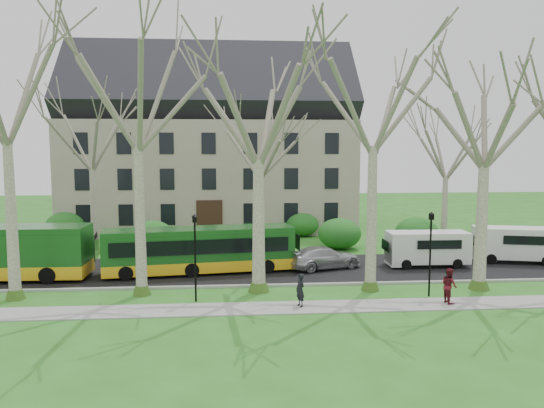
{
  "coord_description": "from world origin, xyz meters",
  "views": [
    {
      "loc": [
        -4.26,
        -27.07,
        7.7
      ],
      "look_at": [
        -1.85,
        3.0,
        4.45
      ],
      "focal_mm": 35.0,
      "sensor_mm": 36.0,
      "label": 1
    }
  ],
  "objects_px": {
    "pedestrian_b": "(449,285)",
    "van_a": "(427,249)",
    "van_b": "(515,245)",
    "pedestrian_a": "(300,290)",
    "bus_follow": "(200,250)",
    "sedan": "(324,257)"
  },
  "relations": [
    {
      "from": "sedan",
      "to": "van_b",
      "type": "xyz_separation_m",
      "value": [
        13.03,
        0.79,
        0.46
      ]
    },
    {
      "from": "bus_follow",
      "to": "sedan",
      "type": "xyz_separation_m",
      "value": [
        7.74,
        0.51,
        -0.73
      ]
    },
    {
      "from": "sedan",
      "to": "pedestrian_a",
      "type": "distance_m",
      "value": 8.25
    },
    {
      "from": "van_b",
      "to": "pedestrian_a",
      "type": "bearing_deg",
      "value": -136.93
    },
    {
      "from": "sedan",
      "to": "van_b",
      "type": "height_order",
      "value": "van_b"
    },
    {
      "from": "bus_follow",
      "to": "pedestrian_a",
      "type": "xyz_separation_m",
      "value": [
        5.19,
        -7.34,
        -0.63
      ]
    },
    {
      "from": "pedestrian_b",
      "to": "pedestrian_a",
      "type": "bearing_deg",
      "value": 83.6
    },
    {
      "from": "pedestrian_a",
      "to": "van_b",
      "type": "bearing_deg",
      "value": 94.5
    },
    {
      "from": "bus_follow",
      "to": "pedestrian_b",
      "type": "xyz_separation_m",
      "value": [
        12.57,
        -7.36,
        -0.55
      ]
    },
    {
      "from": "sedan",
      "to": "van_b",
      "type": "relative_size",
      "value": 0.9
    },
    {
      "from": "pedestrian_a",
      "to": "pedestrian_b",
      "type": "bearing_deg",
      "value": 65.35
    },
    {
      "from": "bus_follow",
      "to": "van_a",
      "type": "bearing_deg",
      "value": -5.61
    },
    {
      "from": "bus_follow",
      "to": "pedestrian_a",
      "type": "bearing_deg",
      "value": -62.6
    },
    {
      "from": "van_b",
      "to": "pedestrian_a",
      "type": "xyz_separation_m",
      "value": [
        -15.59,
        -8.64,
        -0.36
      ]
    },
    {
      "from": "van_a",
      "to": "pedestrian_a",
      "type": "xyz_separation_m",
      "value": [
        -9.28,
        -7.91,
        -0.32
      ]
    },
    {
      "from": "bus_follow",
      "to": "van_b",
      "type": "relative_size",
      "value": 2.14
    },
    {
      "from": "pedestrian_a",
      "to": "pedestrian_b",
      "type": "height_order",
      "value": "pedestrian_b"
    },
    {
      "from": "bus_follow",
      "to": "sedan",
      "type": "bearing_deg",
      "value": -4.1
    },
    {
      "from": "van_b",
      "to": "pedestrian_b",
      "type": "xyz_separation_m",
      "value": [
        -8.21,
        -8.66,
        -0.29
      ]
    },
    {
      "from": "van_a",
      "to": "van_b",
      "type": "distance_m",
      "value": 6.34
    },
    {
      "from": "pedestrian_b",
      "to": "van_a",
      "type": "bearing_deg",
      "value": -19.75
    },
    {
      "from": "sedan",
      "to": "pedestrian_a",
      "type": "bearing_deg",
      "value": 142.54
    }
  ]
}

